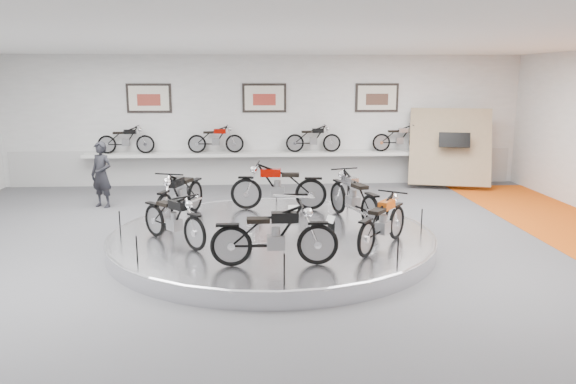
{
  "coord_description": "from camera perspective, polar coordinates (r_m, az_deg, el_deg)",
  "views": [
    {
      "loc": [
        -0.35,
        -10.49,
        3.33
      ],
      "look_at": [
        0.34,
        0.6,
        1.05
      ],
      "focal_mm": 35.0,
      "sensor_mm": 36.0,
      "label": 1
    }
  ],
  "objects": [
    {
      "name": "bike_e",
      "position": [
        9.12,
        -1.37,
        -4.38
      ],
      "size": [
        1.78,
        0.63,
        1.04
      ],
      "primitive_type": null,
      "rotation": [
        0.0,
        0.0,
        6.28
      ],
      "color": "black",
      "rests_on": "display_platform"
    },
    {
      "name": "visitor",
      "position": [
        15.29,
        -18.42,
        1.68
      ],
      "size": [
        0.74,
        0.65,
        1.71
      ],
      "primitive_type": "imported",
      "rotation": [
        0.0,
        0.0,
        -0.49
      ],
      "color": "black",
      "rests_on": "floor"
    },
    {
      "name": "dado_band",
      "position": [
        17.69,
        -2.37,
        2.55
      ],
      "size": [
        15.68,
        0.04,
        1.1
      ],
      "primitive_type": "cube",
      "color": "#BCBCBA",
      "rests_on": "floor"
    },
    {
      "name": "platform_rim",
      "position": [
        11.22,
        -1.63,
        -4.24
      ],
      "size": [
        6.4,
        6.4,
        0.1
      ],
      "primitive_type": "torus",
      "color": "#B2B2BA",
      "rests_on": "display_platform"
    },
    {
      "name": "poster_left",
      "position": [
        17.74,
        -13.95,
        9.23
      ],
      "size": [
        1.35,
        0.06,
        0.88
      ],
      "primitive_type": "cube",
      "color": "silver",
      "rests_on": "wall_back"
    },
    {
      "name": "wall_back",
      "position": [
        17.54,
        -2.41,
        7.24
      ],
      "size": [
        16.0,
        0.0,
        16.0
      ],
      "primitive_type": "plane",
      "rotation": [
        1.57,
        0.0,
        0.0
      ],
      "color": "white",
      "rests_on": "floor"
    },
    {
      "name": "ceiling",
      "position": [
        10.51,
        -1.69,
        15.25
      ],
      "size": [
        16.0,
        16.0,
        0.0
      ],
      "primitive_type": "plane",
      "rotation": [
        3.14,
        0.0,
        0.0
      ],
      "color": "white",
      "rests_on": "wall_back"
    },
    {
      "name": "display_platform",
      "position": [
        11.25,
        -1.63,
        -4.83
      ],
      "size": [
        6.4,
        6.4,
        0.3
      ],
      "primitive_type": "cylinder",
      "color": "silver",
      "rests_on": "floor"
    },
    {
      "name": "poster_center",
      "position": [
        17.46,
        -2.42,
        9.52
      ],
      "size": [
        1.35,
        0.06,
        0.88
      ],
      "primitive_type": "cube",
      "color": "silver",
      "rests_on": "wall_back"
    },
    {
      "name": "shelf_bike_c",
      "position": [
        17.39,
        2.6,
        5.27
      ],
      "size": [
        1.22,
        0.43,
        0.73
      ],
      "primitive_type": null,
      "color": "black",
      "rests_on": "shelf"
    },
    {
      "name": "bike_f",
      "position": [
        10.22,
        9.59,
        -2.96
      ],
      "size": [
        1.47,
        1.69,
        0.98
      ],
      "primitive_type": null,
      "rotation": [
        0.0,
        0.0,
        7.21
      ],
      "color": "#B54A11",
      "rests_on": "display_platform"
    },
    {
      "name": "display_panel",
      "position": [
        17.74,
        16.13,
        4.41
      ],
      "size": [
        2.56,
        1.52,
        2.3
      ],
      "primitive_type": "cube",
      "rotation": [
        -0.35,
        0.0,
        -0.26
      ],
      "color": "#9E8564",
      "rests_on": "floor"
    },
    {
      "name": "bike_b",
      "position": [
        12.97,
        -0.98,
        0.6
      ],
      "size": [
        1.95,
        0.85,
        1.11
      ],
      "primitive_type": null,
      "rotation": [
        0.0,
        0.0,
        3.04
      ],
      "color": "#850800",
      "rests_on": "display_platform"
    },
    {
      "name": "shelf_bike_b",
      "position": [
        17.33,
        -7.35,
        5.16
      ],
      "size": [
        1.22,
        0.43,
        0.73
      ],
      "primitive_type": null,
      "color": "#850800",
      "rests_on": "shelf"
    },
    {
      "name": "shelf",
      "position": [
        17.35,
        -2.36,
        3.87
      ],
      "size": [
        11.0,
        0.55,
        0.1
      ],
      "primitive_type": "cube",
      "color": "silver",
      "rests_on": "wall_back"
    },
    {
      "name": "shelf_bike_a",
      "position": [
        17.72,
        -16.13,
        4.94
      ],
      "size": [
        1.22,
        0.43,
        0.73
      ],
      "primitive_type": null,
      "color": "black",
      "rests_on": "shelf"
    },
    {
      "name": "bike_a",
      "position": [
        12.01,
        6.66,
        -0.42
      ],
      "size": [
        1.18,
        1.96,
        1.09
      ],
      "primitive_type": null,
      "rotation": [
        0.0,
        0.0,
        1.88
      ],
      "color": "silver",
      "rests_on": "display_platform"
    },
    {
      "name": "wall_front",
      "position": [
        3.75,
        2.04,
        -9.22
      ],
      "size": [
        16.0,
        0.0,
        16.0
      ],
      "primitive_type": "plane",
      "rotation": [
        -1.57,
        0.0,
        0.0
      ],
      "color": "white",
      "rests_on": "floor"
    },
    {
      "name": "poster_right",
      "position": [
        17.88,
        9.02,
        9.44
      ],
      "size": [
        1.35,
        0.06,
        0.88
      ],
      "primitive_type": "cube",
      "color": "silver",
      "rests_on": "wall_back"
    },
    {
      "name": "shelf_bike_d",
      "position": [
        17.88,
        11.27,
        5.23
      ],
      "size": [
        1.22,
        0.43,
        0.73
      ],
      "primitive_type": null,
      "color": "silver",
      "rests_on": "shelf"
    },
    {
      "name": "bike_c",
      "position": [
        12.29,
        -10.9,
        -0.27
      ],
      "size": [
        1.23,
        1.97,
        1.09
      ],
      "primitive_type": null,
      "rotation": [
        0.0,
        0.0,
        4.38
      ],
      "color": "black",
      "rests_on": "display_platform"
    },
    {
      "name": "floor",
      "position": [
        11.01,
        -1.57,
        -6.02
      ],
      "size": [
        16.0,
        16.0,
        0.0
      ],
      "primitive_type": "plane",
      "color": "#525254",
      "rests_on": "ground"
    },
    {
      "name": "bike_d",
      "position": [
        10.56,
        -11.55,
        -2.61
      ],
      "size": [
        1.52,
        1.6,
        0.96
      ],
      "primitive_type": null,
      "rotation": [
        0.0,
        0.0,
        5.44
      ],
      "color": "black",
      "rests_on": "display_platform"
    }
  ]
}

